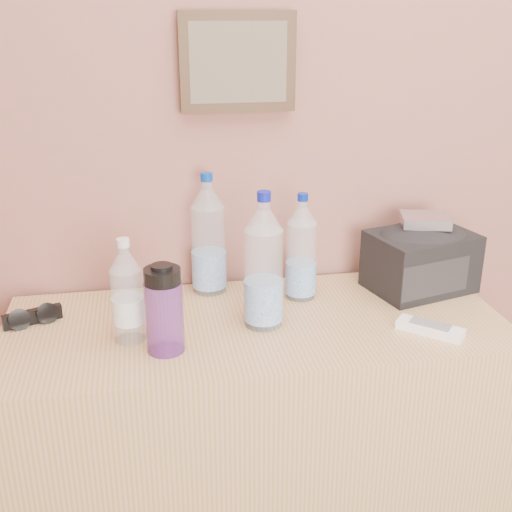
{
  "coord_description": "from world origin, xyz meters",
  "views": [
    {
      "loc": [
        -0.69,
        0.29,
        1.53
      ],
      "look_at": [
        -0.43,
        1.71,
        0.97
      ],
      "focal_mm": 45.0,
      "sensor_mm": 36.0,
      "label": 1
    }
  ],
  "objects_px": {
    "pet_small": "(127,296)",
    "sunglasses": "(32,317)",
    "nalgene_bottle": "(164,309)",
    "ac_remote": "(430,329)",
    "foil_packet": "(425,220)",
    "toiletry_bag": "(421,258)",
    "pet_large_c": "(301,252)",
    "dresser": "(256,449)",
    "pet_large_d": "(264,268)",
    "pet_large_b": "(208,240)"
  },
  "relations": [
    {
      "from": "ac_remote",
      "to": "foil_packet",
      "type": "relative_size",
      "value": 1.25
    },
    {
      "from": "ac_remote",
      "to": "pet_large_c",
      "type": "bearing_deg",
      "value": 177.05
    },
    {
      "from": "pet_large_b",
      "to": "pet_large_c",
      "type": "bearing_deg",
      "value": -19.63
    },
    {
      "from": "sunglasses",
      "to": "foil_packet",
      "type": "relative_size",
      "value": 1.14
    },
    {
      "from": "pet_large_c",
      "to": "pet_small",
      "type": "distance_m",
      "value": 0.49
    },
    {
      "from": "toiletry_bag",
      "to": "pet_small",
      "type": "bearing_deg",
      "value": 176.51
    },
    {
      "from": "pet_large_d",
      "to": "pet_large_b",
      "type": "bearing_deg",
      "value": 115.44
    },
    {
      "from": "pet_large_d",
      "to": "toiletry_bag",
      "type": "xyz_separation_m",
      "value": [
        0.47,
        0.14,
        -0.06
      ]
    },
    {
      "from": "pet_large_d",
      "to": "foil_packet",
      "type": "xyz_separation_m",
      "value": [
        0.48,
        0.15,
        0.05
      ]
    },
    {
      "from": "dresser",
      "to": "nalgene_bottle",
      "type": "bearing_deg",
      "value": -154.99
    },
    {
      "from": "dresser",
      "to": "sunglasses",
      "type": "xyz_separation_m",
      "value": [
        -0.55,
        0.09,
        0.41
      ]
    },
    {
      "from": "toiletry_bag",
      "to": "dresser",
      "type": "bearing_deg",
      "value": 179.08
    },
    {
      "from": "nalgene_bottle",
      "to": "sunglasses",
      "type": "bearing_deg",
      "value": 148.99
    },
    {
      "from": "pet_small",
      "to": "nalgene_bottle",
      "type": "distance_m",
      "value": 0.11
    },
    {
      "from": "nalgene_bottle",
      "to": "toiletry_bag",
      "type": "bearing_deg",
      "value": 17.64
    },
    {
      "from": "toiletry_bag",
      "to": "pet_large_d",
      "type": "bearing_deg",
      "value": -178.38
    },
    {
      "from": "pet_large_d",
      "to": "pet_small",
      "type": "height_order",
      "value": "pet_large_d"
    },
    {
      "from": "pet_small",
      "to": "toiletry_bag",
      "type": "height_order",
      "value": "pet_small"
    },
    {
      "from": "ac_remote",
      "to": "toiletry_bag",
      "type": "relative_size",
      "value": 0.59
    },
    {
      "from": "ac_remote",
      "to": "foil_packet",
      "type": "height_order",
      "value": "foil_packet"
    },
    {
      "from": "pet_small",
      "to": "sunglasses",
      "type": "height_order",
      "value": "pet_small"
    },
    {
      "from": "nalgene_bottle",
      "to": "ac_remote",
      "type": "relative_size",
      "value": 1.33
    },
    {
      "from": "pet_large_c",
      "to": "ac_remote",
      "type": "relative_size",
      "value": 1.83
    },
    {
      "from": "pet_small",
      "to": "ac_remote",
      "type": "height_order",
      "value": "pet_small"
    },
    {
      "from": "pet_large_d",
      "to": "nalgene_bottle",
      "type": "relative_size",
      "value": 1.61
    },
    {
      "from": "pet_large_b",
      "to": "toiletry_bag",
      "type": "bearing_deg",
      "value": -8.85
    },
    {
      "from": "pet_large_b",
      "to": "nalgene_bottle",
      "type": "distance_m",
      "value": 0.35
    },
    {
      "from": "foil_packet",
      "to": "pet_small",
      "type": "bearing_deg",
      "value": -167.97
    },
    {
      "from": "toiletry_bag",
      "to": "foil_packet",
      "type": "height_order",
      "value": "foil_packet"
    },
    {
      "from": "ac_remote",
      "to": "foil_packet",
      "type": "bearing_deg",
      "value": 114.23
    },
    {
      "from": "foil_packet",
      "to": "dresser",
      "type": "bearing_deg",
      "value": -165.04
    },
    {
      "from": "nalgene_bottle",
      "to": "ac_remote",
      "type": "distance_m",
      "value": 0.65
    },
    {
      "from": "dresser",
      "to": "foil_packet",
      "type": "height_order",
      "value": "foil_packet"
    },
    {
      "from": "pet_small",
      "to": "toiletry_bag",
      "type": "distance_m",
      "value": 0.82
    },
    {
      "from": "pet_large_c",
      "to": "ac_remote",
      "type": "distance_m",
      "value": 0.39
    },
    {
      "from": "pet_small",
      "to": "sunglasses",
      "type": "bearing_deg",
      "value": 152.31
    },
    {
      "from": "nalgene_bottle",
      "to": "sunglasses",
      "type": "height_order",
      "value": "nalgene_bottle"
    },
    {
      "from": "dresser",
      "to": "pet_large_d",
      "type": "xyz_separation_m",
      "value": [
        0.02,
        -0.02,
        0.55
      ]
    },
    {
      "from": "nalgene_bottle",
      "to": "pet_large_d",
      "type": "bearing_deg",
      "value": 19.81
    },
    {
      "from": "pet_large_c",
      "to": "toiletry_bag",
      "type": "bearing_deg",
      "value": -0.82
    },
    {
      "from": "dresser",
      "to": "foil_packet",
      "type": "relative_size",
      "value": 9.87
    },
    {
      "from": "dresser",
      "to": "ac_remote",
      "type": "distance_m",
      "value": 0.59
    },
    {
      "from": "dresser",
      "to": "ac_remote",
      "type": "xyz_separation_m",
      "value": [
        0.41,
        -0.14,
        0.4
      ]
    },
    {
      "from": "pet_large_c",
      "to": "toiletry_bag",
      "type": "distance_m",
      "value": 0.34
    },
    {
      "from": "pet_large_d",
      "to": "ac_remote",
      "type": "bearing_deg",
      "value": -16.73
    },
    {
      "from": "dresser",
      "to": "pet_small",
      "type": "bearing_deg",
      "value": -172.76
    },
    {
      "from": "pet_large_c",
      "to": "pet_large_d",
      "type": "height_order",
      "value": "pet_large_d"
    },
    {
      "from": "sunglasses",
      "to": "ac_remote",
      "type": "distance_m",
      "value": 0.99
    },
    {
      "from": "pet_large_c",
      "to": "dresser",
      "type": "bearing_deg",
      "value": -139.45
    },
    {
      "from": "foil_packet",
      "to": "pet_large_d",
      "type": "bearing_deg",
      "value": -162.51
    }
  ]
}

